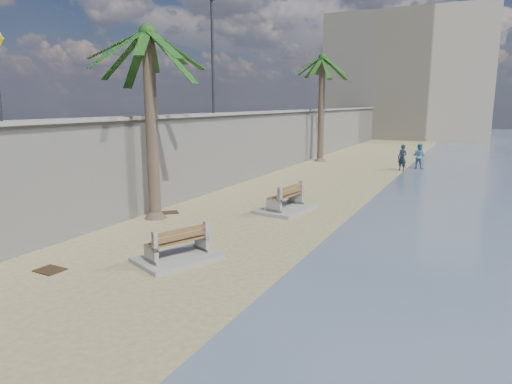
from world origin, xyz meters
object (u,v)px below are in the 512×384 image
(palm_back, at_px, (323,59))
(person_a, at_px, (402,156))
(palm_mid, at_px, (148,35))
(bench_far, at_px, (285,200))
(bench_near, at_px, (178,246))
(person_b, at_px, (419,155))

(palm_back, height_order, person_a, palm_back)
(palm_mid, xyz_separation_m, person_a, (6.14, 15.96, -5.38))
(bench_far, xyz_separation_m, person_a, (2.38, 12.85, 0.49))
(bench_near, relative_size, palm_back, 0.31)
(person_a, bearing_deg, palm_mid, -86.02)
(palm_mid, relative_size, person_a, 3.94)
(bench_near, height_order, person_a, person_a)
(bench_near, distance_m, palm_back, 22.80)
(person_a, bearing_deg, bench_far, -75.48)
(bench_far, xyz_separation_m, person_b, (3.17, 14.27, 0.45))
(palm_mid, distance_m, person_a, 17.92)
(bench_near, height_order, person_b, person_b)
(palm_mid, height_order, person_b, palm_mid)
(person_b, bearing_deg, palm_back, 7.12)
(person_a, bearing_deg, palm_back, -176.18)
(palm_back, bearing_deg, palm_mid, -90.61)
(bench_near, distance_m, palm_mid, 7.57)
(palm_mid, bearing_deg, palm_back, 89.39)
(palm_back, bearing_deg, bench_far, -76.77)
(bench_far, bearing_deg, person_a, 79.52)
(person_a, xyz_separation_m, person_b, (0.79, 1.42, -0.04))
(bench_far, relative_size, person_b, 1.43)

